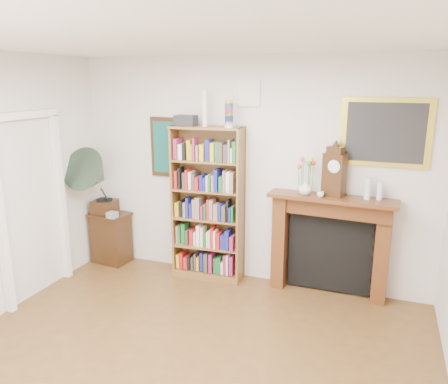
% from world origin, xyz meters
% --- Properties ---
extents(room, '(4.51, 5.01, 2.81)m').
position_xyz_m(room, '(0.00, 0.00, 1.40)').
color(room, '#553319').
rests_on(room, ground).
extents(door_casing, '(0.08, 1.02, 2.17)m').
position_xyz_m(door_casing, '(-2.21, 1.20, 1.26)').
color(door_casing, white).
rests_on(door_casing, left_wall).
extents(teal_poster, '(0.58, 0.04, 0.78)m').
position_xyz_m(teal_poster, '(-1.05, 2.48, 1.65)').
color(teal_poster, black).
rests_on(teal_poster, back_wall).
extents(small_picture, '(0.26, 0.04, 0.30)m').
position_xyz_m(small_picture, '(0.00, 2.48, 2.35)').
color(small_picture, white).
rests_on(small_picture, back_wall).
extents(gilt_painting, '(0.95, 0.04, 0.75)m').
position_xyz_m(gilt_painting, '(1.55, 2.48, 1.95)').
color(gilt_painting, gold).
rests_on(gilt_painting, back_wall).
extents(bookshelf, '(0.92, 0.38, 2.26)m').
position_xyz_m(bookshelf, '(-0.48, 2.32, 1.10)').
color(bookshelf, brown).
rests_on(bookshelf, floor).
extents(side_cabinet, '(0.56, 0.43, 0.71)m').
position_xyz_m(side_cabinet, '(-1.94, 2.29, 0.36)').
color(side_cabinet, black).
rests_on(side_cabinet, floor).
extents(fireplace, '(1.47, 0.43, 1.22)m').
position_xyz_m(fireplace, '(1.05, 2.39, 0.72)').
color(fireplace, '#512513').
rests_on(fireplace, floor).
extents(gramophone, '(0.59, 0.74, 0.96)m').
position_xyz_m(gramophone, '(-2.02, 2.14, 1.25)').
color(gramophone, black).
rests_on(gramophone, side_cabinet).
extents(cd_stack, '(0.13, 0.13, 0.08)m').
position_xyz_m(cd_stack, '(-1.79, 2.14, 0.75)').
color(cd_stack, '#A5A5B0').
rests_on(cd_stack, side_cabinet).
extents(mantel_clock, '(0.28, 0.21, 0.57)m').
position_xyz_m(mantel_clock, '(1.05, 2.36, 1.50)').
color(mantel_clock, black).
rests_on(mantel_clock, fireplace).
extents(flower_vase, '(0.18, 0.18, 0.16)m').
position_xyz_m(flower_vase, '(0.74, 2.32, 1.30)').
color(flower_vase, silver).
rests_on(flower_vase, fireplace).
extents(teacup, '(0.10, 0.10, 0.06)m').
position_xyz_m(teacup, '(0.93, 2.26, 1.25)').
color(teacup, silver).
rests_on(teacup, fireplace).
extents(bottle_left, '(0.07, 0.07, 0.24)m').
position_xyz_m(bottle_left, '(1.42, 2.35, 1.34)').
color(bottle_left, silver).
rests_on(bottle_left, fireplace).
extents(bottle_right, '(0.06, 0.06, 0.20)m').
position_xyz_m(bottle_right, '(1.55, 2.37, 1.32)').
color(bottle_right, silver).
rests_on(bottle_right, fireplace).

